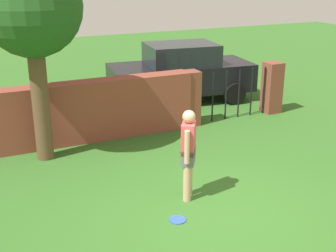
# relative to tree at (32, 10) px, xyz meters

# --- Properties ---
(ground_plane) EXTENTS (40.00, 40.00, 0.00)m
(ground_plane) POSITION_rel_tree_xyz_m (2.13, -3.45, -3.07)
(ground_plane) COLOR #336623
(brick_wall) EXTENTS (6.07, 0.50, 1.41)m
(brick_wall) POSITION_rel_tree_xyz_m (0.63, 0.65, -2.36)
(brick_wall) COLOR brown
(brick_wall) RESTS_ON ground
(tree) EXTENTS (1.97, 1.97, 4.13)m
(tree) POSITION_rel_tree_xyz_m (0.00, 0.00, 0.00)
(tree) COLOR brown
(tree) RESTS_ON ground
(person) EXTENTS (0.38, 0.47, 1.62)m
(person) POSITION_rel_tree_xyz_m (1.97, -2.82, -2.17)
(person) COLOR tan
(person) RESTS_ON ground
(fence_gate) EXTENTS (2.98, 0.44, 1.40)m
(fence_gate) POSITION_rel_tree_xyz_m (5.04, 0.65, -2.37)
(fence_gate) COLOR brown
(fence_gate) RESTS_ON ground
(car) EXTENTS (4.36, 2.29, 1.72)m
(car) POSITION_rel_tree_xyz_m (4.53, 2.70, -2.21)
(car) COLOR black
(car) RESTS_ON ground
(frisbee_blue) EXTENTS (0.27, 0.27, 0.02)m
(frisbee_blue) POSITION_rel_tree_xyz_m (1.47, -3.45, -3.06)
(frisbee_blue) COLOR blue
(frisbee_blue) RESTS_ON ground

